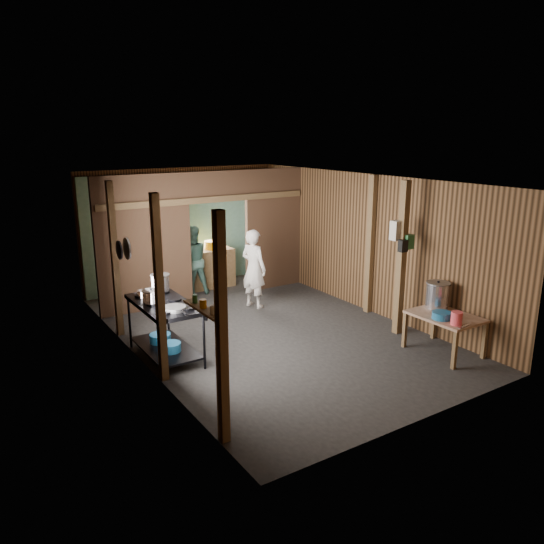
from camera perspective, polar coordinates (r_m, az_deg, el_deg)
floor at (r=9.23m, az=-0.68°, el=-6.34°), size 4.50×7.00×0.00m
ceiling at (r=8.64m, az=-0.73°, el=9.95°), size 4.50×7.00×0.00m
wall_back at (r=11.90m, az=-9.71°, el=4.81°), size 4.50×0.00×2.60m
wall_front at (r=6.28m, az=16.57°, el=-4.78°), size 4.50×0.00×2.60m
wall_left at (r=7.92m, az=-14.63°, el=-0.56°), size 0.00×7.00×2.60m
wall_right at (r=10.19m, az=10.10°, el=3.10°), size 0.00×7.00×2.60m
partition_left at (r=10.24m, az=-13.65°, el=2.96°), size 1.85×0.10×2.60m
partition_right at (r=11.49m, az=0.14°, el=4.66°), size 1.35×0.10×2.60m
partition_header at (r=10.70m, az=-5.91°, el=9.23°), size 1.30×0.10×0.60m
turquoise_panel at (r=11.85m, az=-9.59°, el=4.53°), size 4.40×0.06×2.50m
back_counter at (r=11.71m, az=-7.12°, el=0.36°), size 1.20×0.50×0.85m
wall_clock at (r=11.82m, az=-8.53°, el=7.73°), size 0.20×0.03×0.20m
post_left_a at (r=5.65m, az=-5.48°, el=-6.42°), size 0.10×0.12×2.60m
post_left_b at (r=7.22m, az=-12.08°, el=-1.92°), size 0.10×0.12×2.60m
post_left_c at (r=9.06m, az=-16.62°, el=1.22°), size 0.10×0.12×2.60m
post_right at (r=10.00m, az=10.58°, el=2.85°), size 0.10×0.12×2.60m
post_free at (r=9.01m, az=13.81°, el=1.35°), size 0.12×0.12×2.60m
cross_beam at (r=10.57m, az=-6.97°, el=7.77°), size 4.40×0.12×0.12m
pan_lid_big at (r=8.22m, az=-15.41°, el=2.46°), size 0.03×0.34×0.34m
pan_lid_small at (r=8.62m, az=-16.18°, el=2.28°), size 0.03×0.30×0.30m
wall_shelf at (r=6.05m, az=-7.44°, el=-4.01°), size 0.14×0.80×0.03m
jar_white at (r=5.82m, az=-6.39°, el=-4.08°), size 0.07×0.07×0.10m
jar_yellow at (r=6.03m, az=-7.46°, el=-3.42°), size 0.08×0.08×0.10m
jar_green at (r=6.22m, az=-8.33°, el=-2.88°), size 0.06×0.06×0.10m
bag_white at (r=8.94m, az=13.41°, el=4.41°), size 0.22×0.15×0.32m
bag_green at (r=8.96m, az=14.51°, el=3.19°), size 0.16×0.12×0.24m
bag_black at (r=8.86m, az=13.97°, el=2.76°), size 0.14×0.10×0.20m
gas_range at (r=8.19m, az=-11.48°, el=-6.19°), size 0.77×1.50×0.88m
prep_table at (r=8.67m, az=18.06°, el=-6.38°), size 0.76×1.04×0.62m
stove_pot_large at (r=8.55m, az=-11.97°, el=-1.23°), size 0.32×0.32×0.31m
stove_pot_med at (r=7.99m, az=-12.91°, el=-2.71°), size 0.28×0.28×0.23m
stove_saucepan at (r=8.35m, az=-13.82°, el=-2.30°), size 0.19×0.19×0.10m
frying_pan at (r=7.66m, az=-10.51°, el=-3.89°), size 0.41×0.60×0.08m
blue_tub_front at (r=8.10m, az=-10.91°, el=-7.97°), size 0.31×0.31×0.13m
blue_tub_back at (r=8.46m, az=-11.98°, el=-7.00°), size 0.33×0.33×0.13m
stock_pot at (r=8.81m, az=17.43°, el=-2.47°), size 0.46×0.46×0.44m
wash_basin at (r=8.37m, az=17.87°, el=-4.49°), size 0.36×0.36×0.11m
pink_bucket at (r=8.17m, az=19.32°, el=-4.75°), size 0.20×0.20×0.20m
knife at (r=8.17m, az=20.09°, el=-5.51°), size 0.30×0.07×0.01m
yellow_tub at (r=11.66m, az=-6.52°, el=2.92°), size 0.33×0.33×0.18m
cook at (r=10.25m, az=-1.99°, el=0.37°), size 0.53×0.65×1.55m
worker_back at (r=11.20m, az=-8.63°, el=1.26°), size 0.78×0.64×1.47m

